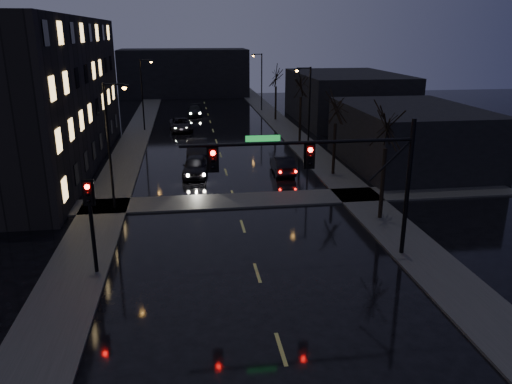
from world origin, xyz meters
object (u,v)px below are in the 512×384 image
object	(u,v)px
oncoming_car_a	(195,166)
oncoming_car_c	(181,124)
oncoming_car_b	(197,149)
oncoming_car_d	(195,110)
lead_car	(283,164)

from	to	relation	value
oncoming_car_a	oncoming_car_c	world-z (taller)	oncoming_car_a
oncoming_car_b	oncoming_car_c	distance (m)	13.42
oncoming_car_d	lead_car	world-z (taller)	lead_car
oncoming_car_c	lead_car	xyz separation A→B (m)	(8.14, -19.48, -0.01)
oncoming_car_c	oncoming_car_d	world-z (taller)	oncoming_car_c
oncoming_car_c	oncoming_car_d	size ratio (longest dim) A/B	1.08
oncoming_car_b	lead_car	world-z (taller)	oncoming_car_b
oncoming_car_b	oncoming_car_d	world-z (taller)	oncoming_car_b
oncoming_car_b	oncoming_car_c	size ratio (longest dim) A/B	0.96
oncoming_car_d	oncoming_car_c	bearing A→B (deg)	-97.87
oncoming_car_a	oncoming_car_b	size ratio (longest dim) A/B	0.91
oncoming_car_a	lead_car	distance (m)	6.99
oncoming_car_a	oncoming_car_c	size ratio (longest dim) A/B	0.88
oncoming_car_d	oncoming_car_a	bearing A→B (deg)	-89.29
lead_car	oncoming_car_a	bearing A→B (deg)	-0.49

